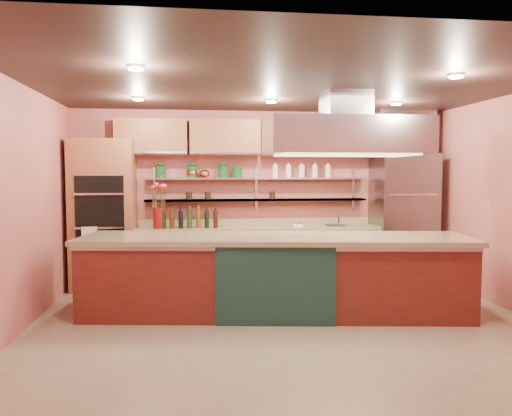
{
  "coord_description": "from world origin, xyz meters",
  "views": [
    {
      "loc": [
        -1.06,
        -5.68,
        1.79
      ],
      "look_at": [
        -0.24,
        1.0,
        1.31
      ],
      "focal_mm": 35.0,
      "sensor_mm": 36.0,
      "label": 1
    }
  ],
  "objects": [
    {
      "name": "floor",
      "position": [
        0.0,
        0.0,
        -0.01
      ],
      "size": [
        6.0,
        5.0,
        0.02
      ],
      "primitive_type": "cube",
      "color": "gray",
      "rests_on": "ground"
    },
    {
      "name": "ceiling",
      "position": [
        0.0,
        0.0,
        2.8
      ],
      "size": [
        6.0,
        5.0,
        0.02
      ],
      "primitive_type": "cube",
      "color": "black",
      "rests_on": "wall_back"
    },
    {
      "name": "wall_back",
      "position": [
        0.0,
        2.5,
        1.4
      ],
      "size": [
        6.0,
        0.04,
        2.8
      ],
      "primitive_type": "cube",
      "color": "#B95D57",
      "rests_on": "floor"
    },
    {
      "name": "wall_front",
      "position": [
        0.0,
        -2.5,
        1.4
      ],
      "size": [
        6.0,
        0.04,
        2.8
      ],
      "primitive_type": "cube",
      "color": "#B95D57",
      "rests_on": "floor"
    },
    {
      "name": "wall_left",
      "position": [
        -3.0,
        0.0,
        1.4
      ],
      "size": [
        0.04,
        5.0,
        2.8
      ],
      "primitive_type": "cube",
      "color": "#B95D57",
      "rests_on": "floor"
    },
    {
      "name": "oven_stack",
      "position": [
        -2.45,
        2.18,
        1.15
      ],
      "size": [
        0.95,
        0.64,
        2.3
      ],
      "primitive_type": "cube",
      "color": "brown",
      "rests_on": "floor"
    },
    {
      "name": "refrigerator",
      "position": [
        2.35,
        2.14,
        1.05
      ],
      "size": [
        0.95,
        0.72,
        2.1
      ],
      "primitive_type": "cube",
      "color": "slate",
      "rests_on": "floor"
    },
    {
      "name": "back_counter",
      "position": [
        -0.05,
        2.2,
        0.47
      ],
      "size": [
        3.84,
        0.64,
        0.93
      ],
      "primitive_type": "cube",
      "color": "tan",
      "rests_on": "floor"
    },
    {
      "name": "wall_shelf_lower",
      "position": [
        -0.05,
        2.37,
        1.35
      ],
      "size": [
        3.6,
        0.26,
        0.03
      ],
      "primitive_type": "cube",
      "color": "#B7B9BF",
      "rests_on": "wall_back"
    },
    {
      "name": "wall_shelf_upper",
      "position": [
        -0.05,
        2.37,
        1.7
      ],
      "size": [
        3.6,
        0.26,
        0.03
      ],
      "primitive_type": "cube",
      "color": "#B7B9BF",
      "rests_on": "wall_back"
    },
    {
      "name": "upper_cabinets",
      "position": [
        0.0,
        2.32,
        2.35
      ],
      "size": [
        4.6,
        0.36,
        0.55
      ],
      "primitive_type": "cube",
      "color": "brown",
      "rests_on": "wall_back"
    },
    {
      "name": "range_hood",
      "position": [
        0.84,
        0.48,
        2.25
      ],
      "size": [
        2.0,
        1.0,
        0.45
      ],
      "primitive_type": "cube",
      "color": "#B7B9BF",
      "rests_on": "ceiling"
    },
    {
      "name": "ceiling_downlights",
      "position": [
        0.0,
        0.2,
        2.77
      ],
      "size": [
        4.0,
        2.8,
        0.02
      ],
      "primitive_type": "cube",
      "color": "#FFE5A5",
      "rests_on": "ceiling"
    },
    {
      "name": "island",
      "position": [
        -0.06,
        0.48,
        0.5
      ],
      "size": [
        4.86,
        1.69,
        0.99
      ],
      "primitive_type": "cube",
      "rotation": [
        0.0,
        0.0,
        -0.14
      ],
      "color": "maroon",
      "rests_on": "floor"
    },
    {
      "name": "flower_vase",
      "position": [
        -1.61,
        2.15,
        1.09
      ],
      "size": [
        0.23,
        0.23,
        0.32
      ],
      "primitive_type": "cylinder",
      "rotation": [
        0.0,
        0.0,
        -0.33
      ],
      "color": "#630E11",
      "rests_on": "back_counter"
    },
    {
      "name": "oil_bottle_cluster",
      "position": [
        -1.14,
        2.15,
        1.08
      ],
      "size": [
        0.96,
        0.6,
        0.3
      ],
      "primitive_type": "cube",
      "rotation": [
        0.0,
        0.0,
        -0.39
      ],
      "color": "black",
      "rests_on": "back_counter"
    },
    {
      "name": "kitchen_scale",
      "position": [
        0.59,
        2.15,
        0.97
      ],
      "size": [
        0.18,
        0.16,
        0.08
      ],
      "primitive_type": "cube",
      "rotation": [
        0.0,
        0.0,
        0.41
      ],
      "color": "white",
      "rests_on": "back_counter"
    },
    {
      "name": "bar_faucet",
      "position": [
        1.29,
        2.25,
        1.03
      ],
      "size": [
        0.04,
        0.04,
        0.2
      ],
      "primitive_type": "cylinder",
      "rotation": [
        0.0,
        0.0,
        -0.43
      ],
      "color": "white",
      "rests_on": "back_counter"
    },
    {
      "name": "copper_kettle",
      "position": [
        -0.9,
        2.37,
        1.78
      ],
      "size": [
        0.2,
        0.2,
        0.13
      ],
      "primitive_type": "ellipsoid",
      "rotation": [
        0.0,
        0.0,
        0.3
      ],
      "color": "#B35729",
      "rests_on": "wall_shelf_upper"
    },
    {
      "name": "green_canister",
      "position": [
        -0.37,
        2.37,
        1.8
      ],
      "size": [
        0.17,
        0.17,
        0.18
      ],
      "primitive_type": "cylinder",
      "rotation": [
        0.0,
        0.0,
        0.12
      ],
      "color": "#104C1C",
      "rests_on": "wall_shelf_upper"
    }
  ]
}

